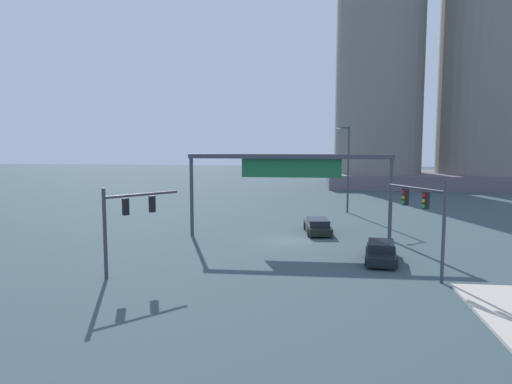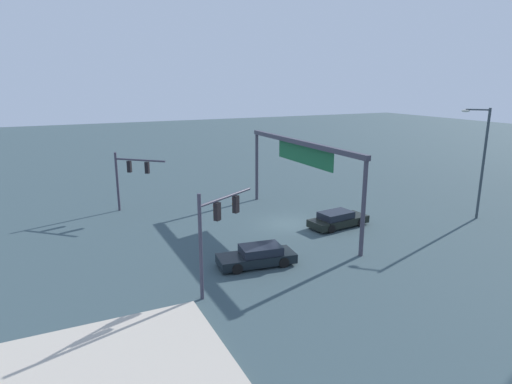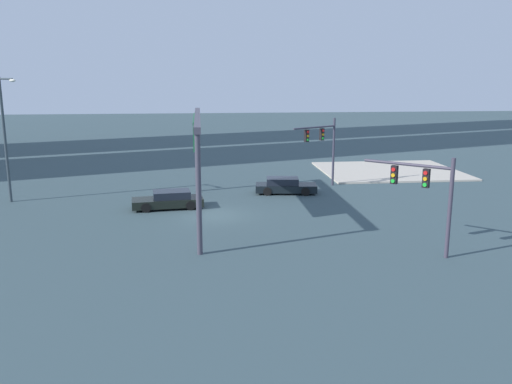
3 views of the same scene
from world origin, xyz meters
name	(u,v)px [view 1 (image 1 of 3)]	position (x,y,z in m)	size (l,w,h in m)	color
ground_plane	(288,241)	(0.00, 0.00, 0.00)	(189.44, 189.44, 0.00)	#364A50
traffic_signal_near_corner	(427,210)	(8.06, -8.79, 3.75)	(2.40, 3.83, 5.53)	#383747
traffic_signal_opposite_side	(125,215)	(-8.60, -10.22, 3.43)	(3.26, 3.55, 5.03)	#3C3745
streetlamp_curved_arm	(347,164)	(5.25, 14.41, 5.01)	(1.56, 1.67, 8.80)	#333F46
overhead_sign_gantry	(290,170)	(0.04, 1.14, 5.28)	(15.63, 0.43, 6.46)	#3E3C49
sedan_car_approaching	(381,252)	(6.11, -5.47, 0.58)	(2.34, 4.83, 1.21)	black
sedan_car_waiting_far	(318,226)	(2.25, 3.16, 0.58)	(2.35, 4.93, 1.21)	black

